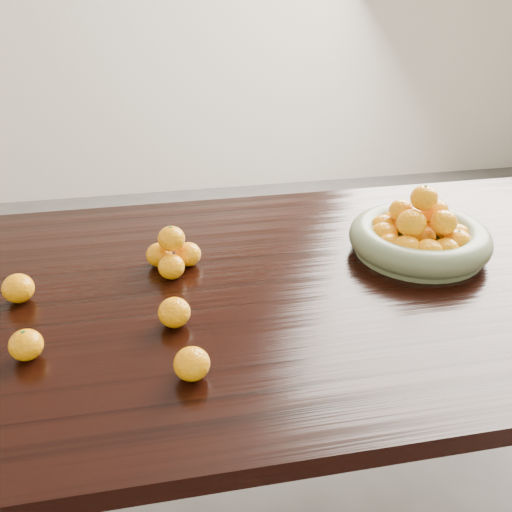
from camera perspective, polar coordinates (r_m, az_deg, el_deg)
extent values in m
cube|color=black|center=(1.26, -2.27, -3.77)|extent=(2.00, 1.00, 0.04)
cube|color=black|center=(2.12, 21.67, -3.53)|extent=(0.08, 0.08, 0.71)
cylinder|color=#697555|center=(1.44, 15.86, 0.64)|extent=(0.30, 0.30, 0.02)
torus|color=#697555|center=(1.43, 16.03, 1.77)|extent=(0.34, 0.34, 0.06)
ellipsoid|color=#F59E07|center=(1.48, 18.58, 2.60)|extent=(0.06, 0.06, 0.06)
ellipsoid|color=#F59E07|center=(1.51, 16.96, 3.33)|extent=(0.07, 0.07, 0.06)
ellipsoid|color=#F59E07|center=(1.50, 15.38, 3.52)|extent=(0.07, 0.07, 0.06)
ellipsoid|color=#F59E07|center=(1.48, 13.58, 3.32)|extent=(0.06, 0.06, 0.06)
ellipsoid|color=#F59E07|center=(1.44, 12.60, 2.78)|extent=(0.07, 0.07, 0.06)
ellipsoid|color=#F59E07|center=(1.40, 12.64, 2.03)|extent=(0.07, 0.07, 0.06)
ellipsoid|color=#F59E07|center=(1.36, 13.24, 1.05)|extent=(0.06, 0.06, 0.06)
ellipsoid|color=#F59E07|center=(1.35, 14.83, 0.66)|extent=(0.07, 0.07, 0.06)
ellipsoid|color=#F59E07|center=(1.35, 16.87, 0.31)|extent=(0.07, 0.07, 0.06)
ellipsoid|color=#F59E07|center=(1.37, 18.43, 0.49)|extent=(0.06, 0.06, 0.06)
ellipsoid|color=#F59E07|center=(1.41, 19.46, 1.26)|extent=(0.07, 0.07, 0.06)
ellipsoid|color=#F59E07|center=(1.46, 19.51, 1.97)|extent=(0.06, 0.06, 0.05)
ellipsoid|color=#F59E07|center=(1.43, 16.31, 1.90)|extent=(0.06, 0.06, 0.06)
ellipsoid|color=#F59E07|center=(1.45, 17.43, 4.30)|extent=(0.07, 0.07, 0.06)
ellipsoid|color=#F59E07|center=(1.43, 14.30, 4.45)|extent=(0.06, 0.06, 0.05)
ellipsoid|color=#F59E07|center=(1.36, 15.29, 3.20)|extent=(0.07, 0.07, 0.06)
ellipsoid|color=#F59E07|center=(1.39, 18.26, 3.21)|extent=(0.06, 0.06, 0.06)
ellipsoid|color=#F59E07|center=(1.39, 16.46, 5.58)|extent=(0.06, 0.06, 0.06)
ellipsoid|color=#F59E07|center=(1.28, -8.46, -1.07)|extent=(0.06, 0.06, 0.06)
ellipsoid|color=#F59E07|center=(1.33, -6.80, 0.18)|extent=(0.06, 0.06, 0.06)
ellipsoid|color=#F59E07|center=(1.34, -9.67, 0.12)|extent=(0.06, 0.06, 0.06)
ellipsoid|color=#F59E07|center=(1.29, -8.46, 1.72)|extent=(0.06, 0.06, 0.06)
ellipsoid|color=#F59E07|center=(1.11, -22.01, -8.24)|extent=(0.06, 0.06, 0.06)
ellipsoid|color=#F59E07|center=(1.12, -8.17, -5.60)|extent=(0.06, 0.06, 0.06)
ellipsoid|color=#F59E07|center=(0.99, -6.44, -10.66)|extent=(0.06, 0.06, 0.06)
ellipsoid|color=#F59E07|center=(1.28, -22.69, -3.00)|extent=(0.07, 0.07, 0.06)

